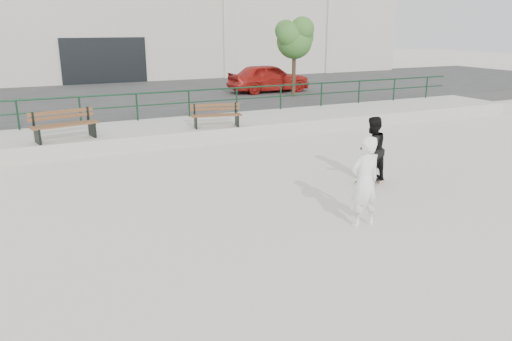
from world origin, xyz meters
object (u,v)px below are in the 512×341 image
tree (295,37)px  skateboard (370,181)px  seated_skater (365,182)px  bench_right (216,116)px  bench_left (64,125)px  red_car (269,78)px  standing_skater (372,149)px

tree → skateboard: bearing=-110.7°
seated_skater → bench_right: bearing=-92.2°
skateboard → bench_left: bearing=135.0°
bench_left → seated_skater: 9.87m
bench_right → skateboard: size_ratio=2.30×
bench_right → red_car: (5.91, 7.67, 0.34)m
tree → seated_skater: 15.71m
bench_right → standing_skater: (1.77, -6.32, 0.02)m
red_car → skateboard: (-4.14, -13.99, -1.16)m
red_car → seated_skater: 17.26m
tree → standing_skater: tree is taller
bench_left → bench_right: (4.94, -0.11, -0.06)m
standing_skater → seated_skater: 2.88m
tree → seated_skater: (-6.40, -14.14, -2.42)m
seated_skater → red_car: bearing=-111.9°
bench_right → skateboard: 6.61m
skateboard → seated_skater: (-1.88, -2.18, 0.86)m
red_car → standing_skater: red_car is taller
skateboard → tree: bearing=68.1°
skateboard → red_car: bearing=72.3°
seated_skater → tree: bearing=-115.8°
tree → seated_skater: tree is taller
bench_left → standing_skater: size_ratio=1.25×
tree → standing_skater: (-4.52, -11.96, -2.43)m
skateboard → seated_skater: size_ratio=0.42×
bench_left → skateboard: bearing=-55.7°
bench_left → seated_skater: bearing=-72.7°
bench_left → standing_skater: (6.71, -6.42, -0.03)m
bench_right → tree: 8.80m
red_car → skateboard: red_car is taller
bench_left → bench_right: size_ratio=1.14×
standing_skater → seated_skater: size_ratio=0.88×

